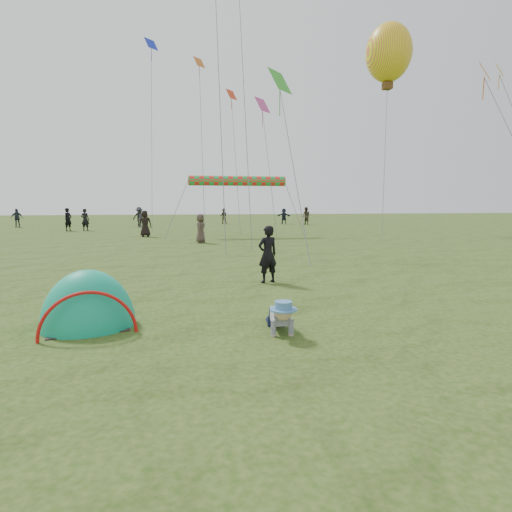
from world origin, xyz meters
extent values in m
plane|color=#21400E|center=(0.00, 0.00, 0.00)|extent=(140.00, 140.00, 0.00)
ellipsoid|color=#1C9E6C|center=(-3.38, 1.32, 0.00)|extent=(1.85, 1.64, 2.08)
imported|color=black|center=(0.57, 4.71, 0.80)|extent=(0.67, 0.54, 1.59)
imported|color=black|center=(-10.82, 27.26, 0.90)|extent=(0.71, 0.78, 1.79)
imported|color=#40352A|center=(10.05, 32.47, 0.89)|extent=(1.00, 1.08, 1.77)
imported|color=#242B36|center=(-16.69, 32.90, 0.83)|extent=(1.05, 0.66, 1.67)
imported|color=#292A31|center=(-5.89, 31.31, 0.88)|extent=(0.87, 1.24, 1.76)
imported|color=#463830|center=(-0.92, 16.14, 0.80)|extent=(0.68, 0.88, 1.60)
imported|color=black|center=(8.25, 34.49, 0.80)|extent=(1.54, 1.10, 1.61)
imported|color=black|center=(-9.57, 27.29, 0.87)|extent=(0.70, 0.53, 1.74)
imported|color=#423729|center=(2.11, 35.98, 0.80)|extent=(0.86, 0.72, 1.60)
imported|color=black|center=(-6.13, 33.22, 0.90)|extent=(1.25, 0.84, 1.79)
imported|color=black|center=(-4.35, 20.83, 0.86)|extent=(0.93, 0.70, 1.71)
cylinder|color=red|center=(1.65, 20.21, 3.61)|extent=(6.33, 0.64, 0.64)
plane|color=#EE5C00|center=(11.10, 10.07, 7.80)|extent=(0.99, 0.99, 0.81)
plane|color=gold|center=(14.65, 13.46, 9.08)|extent=(0.84, 0.84, 0.68)
plane|color=green|center=(2.62, 12.27, 7.61)|extent=(1.27, 1.27, 1.04)
plane|color=#182CC0|center=(-4.18, 28.90, 14.84)|extent=(1.09, 1.09, 0.89)
plane|color=#C7418B|center=(3.82, 22.95, 9.09)|extent=(1.28, 1.28, 1.05)
plane|color=red|center=(2.00, 26.46, 10.60)|extent=(0.96, 0.96, 0.79)
plane|color=#CE6522|center=(-0.54, 24.30, 12.15)|extent=(0.89, 0.89, 0.73)
camera|label=1|loc=(-1.59, -6.01, 2.22)|focal=28.00mm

